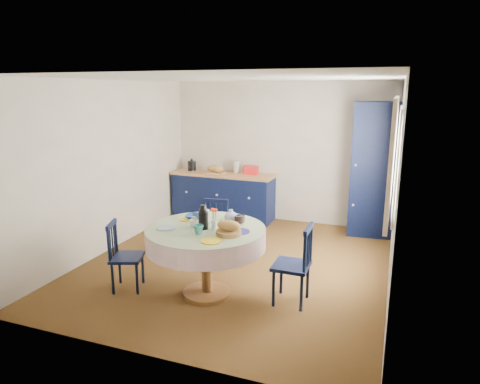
# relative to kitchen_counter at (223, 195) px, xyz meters

# --- Properties ---
(floor) EXTENTS (4.50, 4.50, 0.00)m
(floor) POSITION_rel_kitchen_counter_xyz_m (1.00, -1.96, -0.45)
(floor) COLOR black
(floor) RESTS_ON ground
(ceiling) EXTENTS (4.50, 4.50, 0.00)m
(ceiling) POSITION_rel_kitchen_counter_xyz_m (1.00, -1.96, 2.05)
(ceiling) COLOR white
(ceiling) RESTS_ON wall_back
(wall_back) EXTENTS (4.00, 0.02, 2.50)m
(wall_back) POSITION_rel_kitchen_counter_xyz_m (1.00, 0.29, 0.80)
(wall_back) COLOR silver
(wall_back) RESTS_ON floor
(wall_left) EXTENTS (0.02, 4.50, 2.50)m
(wall_left) POSITION_rel_kitchen_counter_xyz_m (-1.00, -1.96, 0.80)
(wall_left) COLOR silver
(wall_left) RESTS_ON floor
(wall_right) EXTENTS (0.02, 4.50, 2.50)m
(wall_right) POSITION_rel_kitchen_counter_xyz_m (3.00, -1.96, 0.80)
(wall_right) COLOR silver
(wall_right) RESTS_ON floor
(window) EXTENTS (0.10, 1.74, 1.45)m
(window) POSITION_rel_kitchen_counter_xyz_m (2.96, -1.66, 1.08)
(window) COLOR white
(window) RESTS_ON wall_right
(kitchen_counter) EXTENTS (1.94, 0.64, 1.10)m
(kitchen_counter) POSITION_rel_kitchen_counter_xyz_m (0.00, 0.00, 0.00)
(kitchen_counter) COLOR black
(kitchen_counter) RESTS_ON floor
(pantry_cabinet) EXTENTS (0.80, 0.60, 2.18)m
(pantry_cabinet) POSITION_rel_kitchen_counter_xyz_m (2.66, 0.04, 0.64)
(pantry_cabinet) COLOR black
(pantry_cabinet) RESTS_ON floor
(dining_table) EXTENTS (1.37, 1.37, 1.11)m
(dining_table) POSITION_rel_kitchen_counter_xyz_m (1.01, -2.94, 0.26)
(dining_table) COLOR brown
(dining_table) RESTS_ON floor
(chair_left) EXTENTS (0.47, 0.48, 0.84)m
(chair_left) POSITION_rel_kitchen_counter_xyz_m (0.00, -3.13, -0.02)
(chair_left) COLOR black
(chair_left) RESTS_ON floor
(chair_far) EXTENTS (0.44, 0.42, 0.88)m
(chair_far) POSITION_rel_kitchen_counter_xyz_m (0.67, -1.98, -0.00)
(chair_far) COLOR black
(chair_far) RESTS_ON floor
(chair_right) EXTENTS (0.39, 0.41, 0.92)m
(chair_right) POSITION_rel_kitchen_counter_xyz_m (2.01, -2.77, 0.02)
(chair_right) COLOR black
(chair_right) RESTS_ON floor
(mug_a) EXTENTS (0.11, 0.11, 0.09)m
(mug_a) POSITION_rel_kitchen_counter_xyz_m (0.86, -2.95, 0.43)
(mug_a) COLOR silver
(mug_a) RESTS_ON dining_table
(mug_b) EXTENTS (0.11, 0.11, 0.10)m
(mug_b) POSITION_rel_kitchen_counter_xyz_m (1.02, -3.16, 0.43)
(mug_b) COLOR #2A7A71
(mug_b) RESTS_ON dining_table
(mug_c) EXTENTS (0.13, 0.13, 0.10)m
(mug_c) POSITION_rel_kitchen_counter_xyz_m (1.31, -2.66, 0.43)
(mug_c) COLOR black
(mug_c) RESTS_ON dining_table
(mug_d) EXTENTS (0.09, 0.09, 0.09)m
(mug_d) POSITION_rel_kitchen_counter_xyz_m (0.82, -2.53, 0.43)
(mug_d) COLOR silver
(mug_d) RESTS_ON dining_table
(cobalt_bowl) EXTENTS (0.22, 0.22, 0.05)m
(cobalt_bowl) POSITION_rel_kitchen_counter_xyz_m (0.74, -2.67, 0.41)
(cobalt_bowl) COLOR navy
(cobalt_bowl) RESTS_ON dining_table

